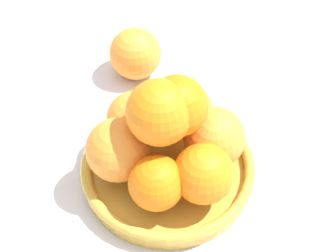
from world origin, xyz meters
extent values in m
plane|color=silver|center=(0.00, 0.00, 0.00)|extent=(4.00, 4.00, 0.00)
cylinder|color=gold|center=(0.00, 0.00, 0.01)|extent=(0.22, 0.22, 0.02)
torus|color=gold|center=(0.00, 0.00, 0.02)|extent=(0.23, 0.23, 0.01)
sphere|color=orange|center=(0.01, -0.06, 0.07)|extent=(0.07, 0.07, 0.07)
sphere|color=orange|center=(0.06, -0.02, 0.07)|extent=(0.08, 0.08, 0.08)
sphere|color=orange|center=(0.04, 0.04, 0.07)|extent=(0.07, 0.07, 0.07)
sphere|color=orange|center=(-0.01, 0.06, 0.07)|extent=(0.07, 0.07, 0.07)
sphere|color=orange|center=(-0.05, 0.02, 0.07)|extent=(0.08, 0.08, 0.08)
sphere|color=orange|center=(-0.05, -0.04, 0.07)|extent=(0.08, 0.08, 0.08)
sphere|color=orange|center=(0.01, 0.00, 0.13)|extent=(0.08, 0.08, 0.08)
sphere|color=orange|center=(-0.01, 0.00, 0.13)|extent=(0.07, 0.07, 0.07)
sphere|color=orange|center=(-0.07, -0.20, 0.04)|extent=(0.08, 0.08, 0.08)
camera|label=1|loc=(0.24, 0.37, 0.61)|focal=60.00mm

